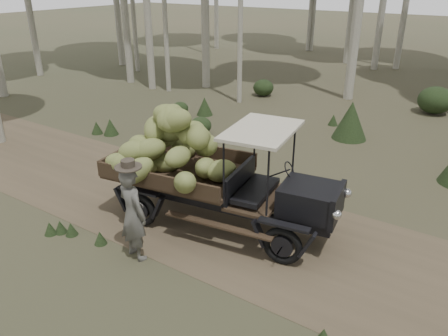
# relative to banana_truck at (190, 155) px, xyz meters

# --- Properties ---
(ground) EXTENTS (120.00, 120.00, 0.00)m
(ground) POSITION_rel_banana_truck_xyz_m (2.78, 0.25, -1.57)
(ground) COLOR #473D2B
(ground) RESTS_ON ground
(dirt_track) EXTENTS (70.00, 4.00, 0.01)m
(dirt_track) POSITION_rel_banana_truck_xyz_m (2.78, 0.25, -1.56)
(dirt_track) COLOR brown
(dirt_track) RESTS_ON ground
(banana_truck) EXTENTS (5.44, 2.94, 2.73)m
(banana_truck) POSITION_rel_banana_truck_xyz_m (0.00, 0.00, 0.00)
(banana_truck) COLOR black
(banana_truck) RESTS_ON ground
(farmer) EXTENTS (0.79, 0.61, 2.10)m
(farmer) POSITION_rel_banana_truck_xyz_m (0.01, -1.83, -0.57)
(farmer) COLOR #55534E
(farmer) RESTS_ON ground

